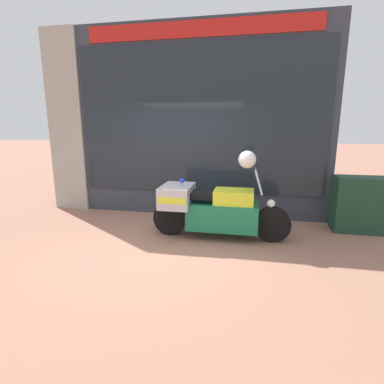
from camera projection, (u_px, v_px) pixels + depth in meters
ground_plane at (158, 244)px, 5.15m from camera, size 60.00×60.00×0.00m
shop_building at (165, 122)px, 6.68m from camera, size 6.35×0.55×4.10m
window_display at (198, 193)px, 6.92m from camera, size 5.05×0.30×2.00m
paramedic_motorcycle at (211, 208)px, 5.38m from camera, size 2.47×0.80×1.29m
utility_cabinet at (359, 204)px, 5.69m from camera, size 0.94×0.49×1.06m
white_helmet at (247, 159)px, 5.06m from camera, size 0.30×0.30×0.30m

